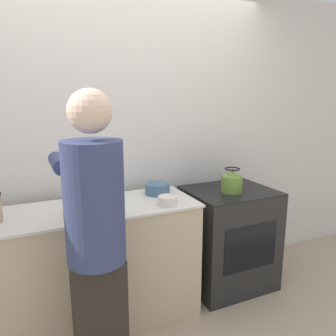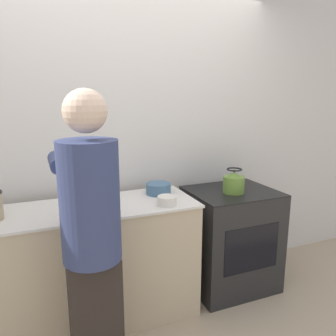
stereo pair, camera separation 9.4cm
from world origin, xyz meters
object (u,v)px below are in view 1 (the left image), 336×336
at_px(oven, 228,237).
at_px(kettle, 232,182).
at_px(knife, 83,209).
at_px(cutting_board, 86,211).
at_px(person, 96,234).
at_px(bowl_prep, 168,201).

bearing_deg(oven, kettle, -116.59).
bearing_deg(knife, oven, -6.34).
height_order(cutting_board, kettle, kettle).
bearing_deg(knife, person, -102.40).
xyz_separation_m(oven, bowl_prep, (-0.69, -0.20, 0.50)).
xyz_separation_m(person, kettle, (1.26, 0.51, 0.03)).
relative_size(cutting_board, kettle, 1.43).
bearing_deg(bowl_prep, oven, 16.41).
bearing_deg(kettle, knife, -178.45).
distance_m(cutting_board, kettle, 1.23).
bearing_deg(cutting_board, knife, 121.62).
distance_m(oven, kettle, 0.53).
height_order(oven, knife, knife).
bearing_deg(person, knife, 87.88).
bearing_deg(person, cutting_board, 85.92).
height_order(cutting_board, knife, knife).
xyz_separation_m(oven, cutting_board, (-1.25, -0.11, 0.47)).
relative_size(oven, person, 0.52).
height_order(knife, bowl_prep, bowl_prep).
distance_m(oven, person, 1.49).
relative_size(knife, kettle, 0.91).
relative_size(cutting_board, bowl_prep, 2.14).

